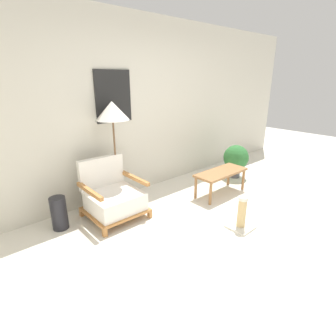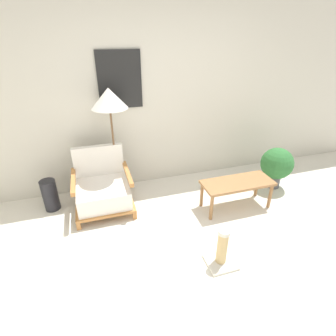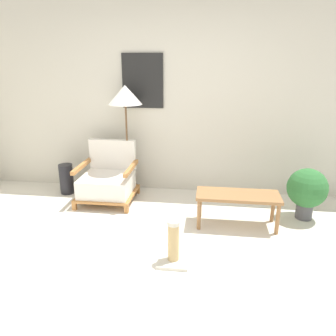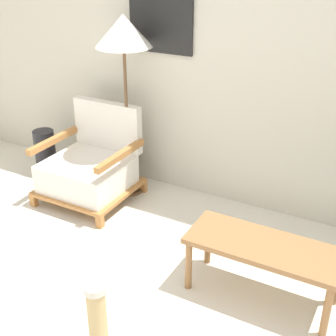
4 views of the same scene
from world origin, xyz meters
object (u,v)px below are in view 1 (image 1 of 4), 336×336
at_px(potted_plant, 236,158).
at_px(floor_lamp, 112,114).
at_px(vase, 59,213).
at_px(armchair, 113,197).
at_px(scratching_post, 241,217).
at_px(coffee_table, 221,174).

bearing_deg(potted_plant, floor_lamp, 168.44).
xyz_separation_m(vase, potted_plant, (3.16, -0.39, 0.16)).
distance_m(armchair, floor_lamp, 1.10).
xyz_separation_m(armchair, floor_lamp, (0.22, 0.25, 1.05)).
relative_size(armchair, potted_plant, 1.26).
xyz_separation_m(armchair, scratching_post, (1.04, -1.33, -0.13)).
height_order(coffee_table, vase, vase).
xyz_separation_m(floor_lamp, potted_plant, (2.27, -0.47, -0.97)).
height_order(vase, potted_plant, potted_plant).
height_order(potted_plant, scratching_post, potted_plant).
xyz_separation_m(floor_lamp, scratching_post, (0.82, -1.58, -1.18)).
relative_size(coffee_table, vase, 2.19).
distance_m(coffee_table, scratching_post, 1.05).
bearing_deg(floor_lamp, scratching_post, -62.48).
xyz_separation_m(armchair, coffee_table, (1.67, -0.51, 0.05)).
bearing_deg(coffee_table, floor_lamp, 152.56).
bearing_deg(armchair, coffee_table, -16.88).
height_order(armchair, vase, armchair).
xyz_separation_m(vase, scratching_post, (1.71, -1.50, -0.06)).
relative_size(potted_plant, scratching_post, 1.44).
bearing_deg(armchair, potted_plant, -4.99).
bearing_deg(floor_lamp, coffee_table, -27.44).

